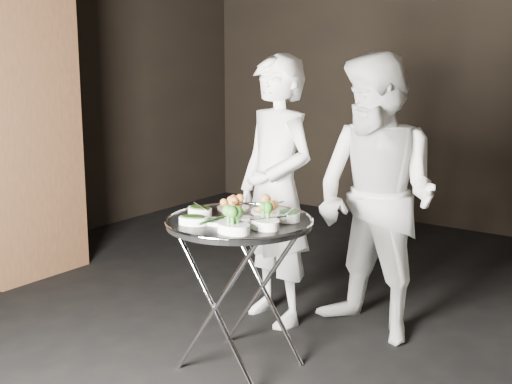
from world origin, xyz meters
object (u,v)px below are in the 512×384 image
Objects in this scene: tray_stand at (240,287)px; waiter_left at (276,191)px; serving_tray at (239,222)px; waiter_right at (376,199)px.

waiter_left is (-0.23, 0.68, 0.38)m from tray_stand.
serving_tray is 0.46× the size of waiter_right.
waiter_right is at bearing 64.89° from serving_tray.
serving_tray is 0.47× the size of waiter_left.
serving_tray is at bearing -102.37° from waiter_right.
waiter_left is (-0.23, 0.68, 0.02)m from serving_tray.
tray_stand is 0.36m from serving_tray.
waiter_right is at bearing 64.89° from tray_stand.
waiter_right is (0.38, 0.82, 0.39)m from tray_stand.
tray_stand is 0.48× the size of waiter_right.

